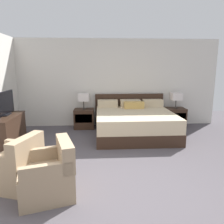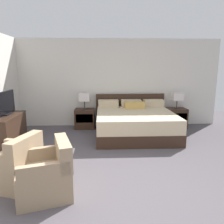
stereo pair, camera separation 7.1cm
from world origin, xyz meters
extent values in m
plane|color=#4C474C|center=(0.00, 0.00, 0.00)|extent=(11.39, 11.39, 0.00)
cube|color=beige|center=(0.00, 3.83, 1.26)|extent=(6.44, 0.06, 2.52)
cube|color=#332116|center=(0.61, 2.73, 0.14)|extent=(1.94, 1.95, 0.28)
cube|color=#C6B28E|center=(0.61, 2.73, 0.44)|extent=(1.92, 1.93, 0.32)
cube|color=#332116|center=(0.61, 3.73, 0.48)|extent=(2.01, 0.05, 0.95)
cube|color=#C6B28E|center=(-0.04, 3.54, 0.70)|extent=(0.57, 0.28, 0.20)
cube|color=#C6B28E|center=(0.61, 3.54, 0.70)|extent=(0.57, 0.28, 0.20)
cube|color=#C6B28E|center=(1.27, 3.54, 0.70)|extent=(0.57, 0.28, 0.20)
cube|color=tan|center=(0.68, 3.27, 0.69)|extent=(0.54, 0.22, 0.18)
cube|color=#332116|center=(-0.72, 3.51, 0.28)|extent=(0.56, 0.46, 0.55)
cube|color=black|center=(-0.72, 3.28, 0.33)|extent=(0.47, 0.01, 0.24)
cube|color=#332116|center=(1.94, 3.51, 0.28)|extent=(0.56, 0.46, 0.55)
cube|color=black|center=(1.94, 3.28, 0.33)|extent=(0.47, 0.01, 0.24)
cylinder|color=#332D28|center=(-0.72, 3.51, 0.56)|extent=(0.11, 0.11, 0.02)
cylinder|color=#332D28|center=(-0.72, 3.51, 0.68)|extent=(0.02, 0.02, 0.22)
cube|color=silver|center=(-0.72, 3.51, 0.90)|extent=(0.30, 0.30, 0.21)
cylinder|color=#332D28|center=(1.94, 3.51, 0.56)|extent=(0.11, 0.11, 0.02)
cylinder|color=#332D28|center=(1.94, 3.51, 0.68)|extent=(0.02, 0.02, 0.22)
cube|color=silver|center=(1.94, 3.51, 0.90)|extent=(0.30, 0.30, 0.21)
cube|color=#332116|center=(-2.33, 2.04, 0.35)|extent=(0.53, 1.12, 0.70)
cube|color=#382419|center=(-2.33, 2.04, 0.69)|extent=(0.55, 1.16, 0.02)
cube|color=black|center=(-2.33, 2.14, 0.71)|extent=(0.18, 0.30, 0.02)
cube|color=black|center=(-2.33, 2.14, 0.96)|extent=(0.04, 0.95, 0.50)
cube|color=black|center=(-2.31, 2.14, 0.96)|extent=(0.01, 0.93, 0.48)
cube|color=#9E8466|center=(-1.59, 0.46, 0.20)|extent=(0.85, 0.85, 0.40)
cube|color=#9E8466|center=(-1.33, 0.38, 0.58)|extent=(0.36, 0.70, 0.36)
cube|color=#9E8466|center=(-1.50, 0.74, 0.49)|extent=(0.62, 0.27, 0.18)
cube|color=#9E8466|center=(-1.02, 0.13, 0.20)|extent=(0.85, 0.85, 0.40)
cube|color=#9E8466|center=(-0.76, 0.20, 0.58)|extent=(0.35, 0.70, 0.36)
cube|color=#9E8466|center=(-0.94, -0.16, 0.49)|extent=(0.63, 0.26, 0.18)
cube|color=#9E8466|center=(-1.11, 0.41, 0.49)|extent=(0.63, 0.26, 0.18)
camera|label=1|loc=(-0.30, -2.62, 1.72)|focal=35.00mm
camera|label=2|loc=(-0.23, -2.62, 1.72)|focal=35.00mm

